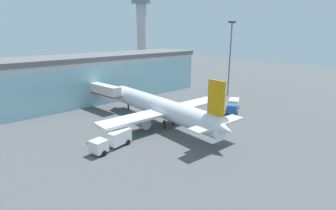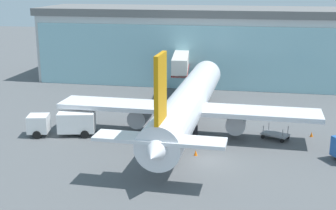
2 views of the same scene
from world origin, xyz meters
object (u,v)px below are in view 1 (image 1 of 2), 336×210
safety_cone_wingtip (202,109)px  apron_light_mast (230,53)px  safety_cone_nose (192,130)px  airplane (163,108)px  control_tower (142,23)px  baggage_cart (195,113)px  fuel_truck (233,105)px  jet_bridge (100,89)px  catering_truck (113,140)px

safety_cone_wingtip → apron_light_mast: bearing=14.4°
safety_cone_wingtip → safety_cone_nose: bearing=-148.9°
apron_light_mast → safety_cone_wingtip: (-17.60, -4.52, -12.06)m
safety_cone_wingtip → airplane: bearing=-177.2°
control_tower → baggage_cart: 84.68m
safety_cone_nose → baggage_cart: bearing=36.7°
control_tower → fuel_truck: size_ratio=4.79×
safety_cone_nose → jet_bridge: bearing=99.4°
safety_cone_nose → control_tower: bearing=57.3°
airplane → catering_truck: bearing=104.9°
catering_truck → baggage_cart: catering_truck is taller
control_tower → safety_cone_wingtip: control_tower is taller
fuel_truck → control_tower: bearing=-141.0°
fuel_truck → jet_bridge: bearing=-76.5°
apron_light_mast → safety_cone_nose: bearing=-158.2°
airplane → jet_bridge: bearing=12.6°
airplane → safety_cone_wingtip: airplane is taller
baggage_cart → control_tower: bearing=88.7°
catering_truck → safety_cone_nose: (14.94, -4.16, -1.19)m
fuel_truck → baggage_cart: 9.76m
fuel_truck → safety_cone_wingtip: bearing=-78.1°
fuel_truck → safety_cone_nose: fuel_truck is taller
fuel_truck → baggage_cart: fuel_truck is taller
control_tower → fuel_truck: control_tower is taller
baggage_cart → airplane: bearing=-154.9°
fuel_truck → airplane: bearing=-42.8°
apron_light_mast → safety_cone_wingtip: apron_light_mast is taller
catering_truck → fuel_truck: bearing=165.8°
jet_bridge → safety_cone_nose: (4.30, -26.07, -4.44)m
apron_light_mast → baggage_cart: size_ratio=6.54×
airplane → baggage_cart: size_ratio=10.89×
baggage_cart → safety_cone_nose: bearing=-114.5°
control_tower → apron_light_mast: bearing=-106.7°
apron_light_mast → baggage_cart: (-21.64, -5.80, -11.83)m
airplane → fuel_truck: bearing=-101.0°
catering_truck → safety_cone_nose: 15.55m
control_tower → safety_cone_nose: (-49.37, -76.87, -21.84)m
safety_cone_wingtip → catering_truck: bearing=-173.2°
fuel_truck → baggage_cart: (-8.69, 4.34, -0.97)m
safety_cone_nose → safety_cone_wingtip: 14.30m
apron_light_mast → catering_truck: bearing=-170.2°
apron_light_mast → fuel_truck: size_ratio=2.82×
airplane → fuel_truck: 19.10m
baggage_cart → safety_cone_nose: size_ratio=5.86×
airplane → safety_cone_wingtip: size_ratio=63.87×
fuel_truck → safety_cone_nose: 17.02m
apron_light_mast → airplane: (-31.28, -5.18, -8.83)m
fuel_truck → catering_truck: bearing=-31.9°
control_tower → apron_light_mast: control_tower is taller
control_tower → safety_cone_nose: 93.94m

